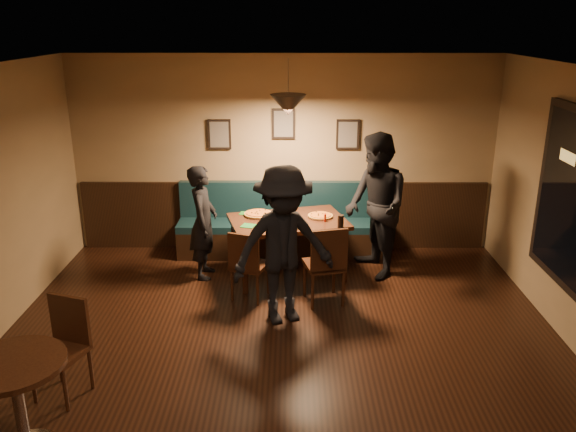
# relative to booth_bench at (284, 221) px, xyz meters

# --- Properties ---
(floor) EXTENTS (7.00, 7.00, 0.00)m
(floor) POSITION_rel_booth_bench_xyz_m (0.00, -3.20, -0.50)
(floor) COLOR black
(floor) RESTS_ON ground
(ceiling) EXTENTS (7.00, 7.00, 0.00)m
(ceiling) POSITION_rel_booth_bench_xyz_m (0.00, -3.20, 2.30)
(ceiling) COLOR silver
(ceiling) RESTS_ON ground
(wall_back) EXTENTS (6.00, 0.00, 6.00)m
(wall_back) POSITION_rel_booth_bench_xyz_m (0.00, 0.30, 0.90)
(wall_back) COLOR #8C704F
(wall_back) RESTS_ON ground
(wainscot) EXTENTS (5.88, 0.06, 1.00)m
(wainscot) POSITION_rel_booth_bench_xyz_m (0.00, 0.27, 0.00)
(wainscot) COLOR black
(wainscot) RESTS_ON ground
(booth_bench) EXTENTS (3.00, 0.60, 1.00)m
(booth_bench) POSITION_rel_booth_bench_xyz_m (0.00, 0.00, 0.00)
(booth_bench) COLOR #0F232D
(booth_bench) RESTS_ON ground
(picture_left) EXTENTS (0.32, 0.04, 0.42)m
(picture_left) POSITION_rel_booth_bench_xyz_m (-0.90, 0.27, 1.20)
(picture_left) COLOR black
(picture_left) RESTS_ON wall_back
(picture_center) EXTENTS (0.32, 0.04, 0.42)m
(picture_center) POSITION_rel_booth_bench_xyz_m (0.00, 0.27, 1.35)
(picture_center) COLOR black
(picture_center) RESTS_ON wall_back
(picture_right) EXTENTS (0.32, 0.04, 0.42)m
(picture_right) POSITION_rel_booth_bench_xyz_m (0.90, 0.27, 1.20)
(picture_right) COLOR black
(picture_right) RESTS_ON wall_back
(pendant_lamp) EXTENTS (0.44, 0.44, 0.25)m
(pendant_lamp) POSITION_rel_booth_bench_xyz_m (0.07, -0.74, 1.75)
(pendant_lamp) COLOR black
(pendant_lamp) RESTS_ON ceiling
(dining_table) EXTENTS (1.65, 1.28, 0.78)m
(dining_table) POSITION_rel_booth_bench_xyz_m (0.07, -0.74, -0.11)
(dining_table) COLOR black
(dining_table) RESTS_ON floor
(chair_near_left) EXTENTS (0.50, 0.50, 0.88)m
(chair_near_left) POSITION_rel_booth_bench_xyz_m (-0.39, -1.38, -0.06)
(chair_near_left) COLOR #321D0D
(chair_near_left) RESTS_ON floor
(chair_near_right) EXTENTS (0.52, 0.52, 0.98)m
(chair_near_right) POSITION_rel_booth_bench_xyz_m (0.50, -1.47, -0.01)
(chair_near_right) COLOR black
(chair_near_right) RESTS_ON floor
(diner_left) EXTENTS (0.37, 0.55, 1.49)m
(diner_left) POSITION_rel_booth_bench_xyz_m (-1.03, -0.75, 0.25)
(diner_left) COLOR black
(diner_left) RESTS_ON floor
(diner_right) EXTENTS (0.94, 1.08, 1.89)m
(diner_right) POSITION_rel_booth_bench_xyz_m (1.20, -0.68, 0.45)
(diner_right) COLOR black
(diner_right) RESTS_ON floor
(diner_front) EXTENTS (1.31, 1.03, 1.79)m
(diner_front) POSITION_rel_booth_bench_xyz_m (0.02, -1.93, 0.39)
(diner_front) COLOR black
(diner_front) RESTS_ON floor
(pizza_a) EXTENTS (0.47, 0.47, 0.04)m
(pizza_a) POSITION_rel_booth_bench_xyz_m (-0.32, -0.57, 0.30)
(pizza_a) COLOR gold
(pizza_a) RESTS_ON dining_table
(pizza_b) EXTENTS (0.41, 0.41, 0.04)m
(pizza_b) POSITION_rel_booth_bench_xyz_m (0.10, -0.96, 0.30)
(pizza_b) COLOR orange
(pizza_b) RESTS_ON dining_table
(pizza_c) EXTENTS (0.36, 0.36, 0.04)m
(pizza_c) POSITION_rel_booth_bench_xyz_m (0.49, -0.63, 0.30)
(pizza_c) COLOR orange
(pizza_c) RESTS_ON dining_table
(soda_glass) EXTENTS (0.08, 0.08, 0.16)m
(soda_glass) POSITION_rel_booth_bench_xyz_m (0.72, -1.03, 0.36)
(soda_glass) COLOR black
(soda_glass) RESTS_ON dining_table
(tabasco_bottle) EXTENTS (0.04, 0.04, 0.12)m
(tabasco_bottle) POSITION_rel_booth_bench_xyz_m (0.54, -0.81, 0.34)
(tabasco_bottle) COLOR #9E1405
(tabasco_bottle) RESTS_ON dining_table
(napkin_a) EXTENTS (0.17, 0.17, 0.01)m
(napkin_a) POSITION_rel_booth_bench_xyz_m (-0.51, -0.49, 0.28)
(napkin_a) COLOR #1B661D
(napkin_a) RESTS_ON dining_table
(napkin_b) EXTENTS (0.20, 0.20, 0.01)m
(napkin_b) POSITION_rel_booth_bench_xyz_m (-0.43, -0.98, 0.29)
(napkin_b) COLOR #1D6F29
(napkin_b) RESTS_ON dining_table
(cutlery_set) EXTENTS (0.19, 0.05, 0.00)m
(cutlery_set) POSITION_rel_booth_bench_xyz_m (0.06, -1.11, 0.28)
(cutlery_set) COLOR silver
(cutlery_set) RESTS_ON dining_table
(cafe_table) EXTENTS (1.00, 1.00, 0.83)m
(cafe_table) POSITION_rel_booth_bench_xyz_m (-1.96, -4.10, -0.09)
(cafe_table) COLOR black
(cafe_table) RESTS_ON floor
(cafe_chair_far) EXTENTS (0.51, 0.51, 0.91)m
(cafe_chair_far) POSITION_rel_booth_bench_xyz_m (-1.94, -3.35, -0.04)
(cafe_chair_far) COLOR #311D0D
(cafe_chair_far) RESTS_ON floor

